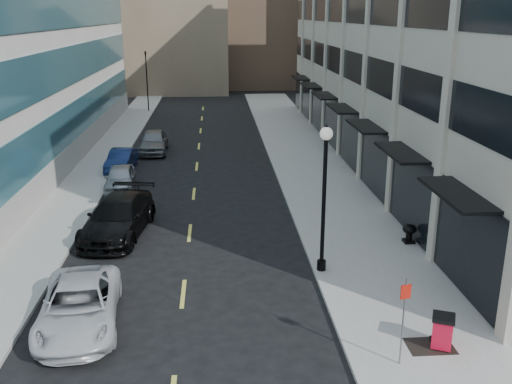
{
  "coord_description": "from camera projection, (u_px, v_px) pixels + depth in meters",
  "views": [
    {
      "loc": [
        1.3,
        -10.72,
        9.72
      ],
      "look_at": [
        2.98,
        12.57,
        2.37
      ],
      "focal_mm": 40.0,
      "sensor_mm": 36.0,
      "label": 1
    }
  ],
  "objects": [
    {
      "name": "sign_post",
      "position": [
        404.0,
        311.0,
        15.76
      ],
      "size": [
        0.31,
        0.1,
        2.68
      ],
      "rotation": [
        0.0,
        0.0,
        0.23
      ],
      "color": "slate",
      "rests_on": "sidewalk_right"
    },
    {
      "name": "trash_bin",
      "position": [
        442.0,
        330.0,
        16.92
      ],
      "size": [
        0.84,
        0.84,
        1.05
      ],
      "rotation": [
        0.0,
        0.0,
        -0.41
      ],
      "color": "red",
      "rests_on": "sidewalk_right"
    },
    {
      "name": "car_white_van",
      "position": [
        79.0,
        306.0,
        18.3
      ],
      "size": [
        2.95,
        5.47,
        1.46
      ],
      "primitive_type": "imported",
      "rotation": [
        0.0,
        0.0,
        0.1
      ],
      "color": "silver",
      "rests_on": "ground"
    },
    {
      "name": "car_blue_sedan",
      "position": [
        121.0,
        160.0,
        36.71
      ],
      "size": [
        1.72,
        4.16,
        1.34
      ],
      "primitive_type": "imported",
      "rotation": [
        0.0,
        0.0,
        -0.08
      ],
      "color": "navy",
      "rests_on": "ground"
    },
    {
      "name": "traffic_signal",
      "position": [
        146.0,
        55.0,
        56.61
      ],
      "size": [
        0.66,
        0.66,
        6.98
      ],
      "color": "black",
      "rests_on": "ground"
    },
    {
      "name": "lamppost",
      "position": [
        324.0,
        187.0,
        21.21
      ],
      "size": [
        0.48,
        0.48,
        5.77
      ],
      "color": "black",
      "rests_on": "sidewalk_right"
    },
    {
      "name": "building_right",
      "position": [
        453.0,
        25.0,
        37.17
      ],
      "size": [
        15.3,
        46.5,
        18.25
      ],
      "color": "#B8B19B",
      "rests_on": "ground"
    },
    {
      "name": "car_grey_sedan",
      "position": [
        154.0,
        141.0,
        41.32
      ],
      "size": [
        1.99,
        4.81,
        1.63
      ],
      "primitive_type": "imported",
      "rotation": [
        0.0,
        0.0,
        0.01
      ],
      "color": "slate",
      "rests_on": "ground"
    },
    {
      "name": "sidewalk_right",
      "position": [
        326.0,
        190.0,
        32.55
      ],
      "size": [
        5.0,
        80.0,
        0.15
      ],
      "primitive_type": "cube",
      "color": "#98968B",
      "rests_on": "ground"
    },
    {
      "name": "road_centerline",
      "position": [
        192.0,
        211.0,
        29.2
      ],
      "size": [
        0.15,
        68.2,
        0.01
      ],
      "color": "#D8CC4C",
      "rests_on": "ground"
    },
    {
      "name": "sidewalk_left",
      "position": [
        76.0,
        195.0,
        31.59
      ],
      "size": [
        3.0,
        80.0,
        0.15
      ],
      "primitive_type": "cube",
      "color": "#98968B",
      "rests_on": "ground"
    },
    {
      "name": "car_silver_sedan",
      "position": [
        120.0,
        178.0,
        32.51
      ],
      "size": [
        1.91,
        4.22,
        1.41
      ],
      "primitive_type": "imported",
      "rotation": [
        0.0,
        0.0,
        0.06
      ],
      "color": "#9FA2A7",
      "rests_on": "ground"
    },
    {
      "name": "skyline_tan_far",
      "position": [
        108.0,
        4.0,
        82.98
      ],
      "size": [
        12.0,
        14.0,
        22.0
      ],
      "primitive_type": "cube",
      "color": "#847157",
      "rests_on": "ground"
    },
    {
      "name": "urn_planter",
      "position": [
        409.0,
        231.0,
        24.71
      ],
      "size": [
        0.61,
        0.61,
        0.85
      ],
      "rotation": [
        0.0,
        0.0,
        0.03
      ],
      "color": "black",
      "rests_on": "sidewalk_right"
    },
    {
      "name": "skyline_stone",
      "position": [
        342.0,
        11.0,
        74.05
      ],
      "size": [
        10.0,
        14.0,
        20.0
      ],
      "primitive_type": "cube",
      "color": "#B8B19B",
      "rests_on": "ground"
    },
    {
      "name": "car_black_pickup",
      "position": [
        118.0,
        217.0,
        25.87
      ],
      "size": [
        3.2,
        6.22,
        1.72
      ],
      "primitive_type": "imported",
      "rotation": [
        0.0,
        0.0,
        -0.14
      ],
      "color": "black",
      "rests_on": "ground"
    },
    {
      "name": "grate_far",
      "position": [
        430.0,
        346.0,
        17.12
      ],
      "size": [
        1.4,
        1.0,
        0.01
      ],
      "primitive_type": "cube",
      "color": "black",
      "rests_on": "sidewalk_right"
    }
  ]
}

